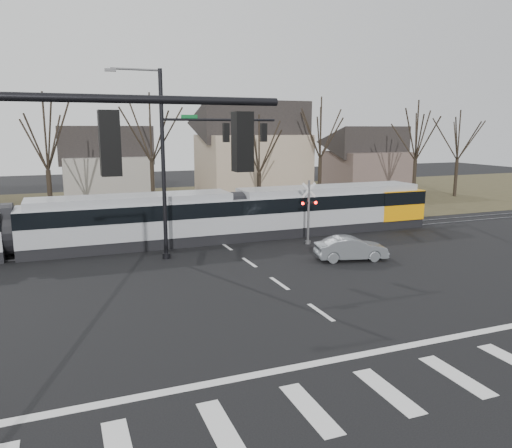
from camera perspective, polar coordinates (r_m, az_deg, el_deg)
name	(u,v)px	position (r m, az deg, el deg)	size (l,w,h in m)	color
ground	(348,331)	(18.54, 10.45, -11.95)	(140.00, 140.00, 0.00)	black
grass_verge	(167,205)	(47.87, -10.12, 2.14)	(140.00, 28.00, 0.01)	#38331E
crosswalk	(423,383)	(15.63, 18.53, -16.87)	(27.00, 2.60, 0.01)	silver
stop_line	(377,352)	(17.17, 13.70, -13.98)	(28.00, 0.35, 0.01)	silver
lane_dashes	(217,240)	(32.58, -4.51, -1.80)	(0.18, 30.00, 0.01)	silver
rail_pair	(218,240)	(32.39, -4.40, -1.83)	(90.00, 1.52, 0.06)	#59595E
tram	(130,219)	(31.13, -14.25, 0.53)	(41.77, 3.10, 3.17)	gray
sedan	(351,248)	(27.92, 10.81, -2.76)	(4.14, 2.23, 1.30)	slate
signal_pole_far	(192,155)	(27.81, -7.34, 7.83)	(9.28, 0.44, 10.20)	black
rail_crossing_signal	(309,214)	(31.15, 6.02, 1.11)	(1.08, 0.36, 4.00)	#59595B
tree_row	(204,155)	(42.01, -6.01, 7.90)	(59.20, 7.20, 10.00)	black
house_b	(106,162)	(50.70, -16.77, 6.84)	(8.64, 7.56, 7.65)	gray
house_c	(252,148)	(50.84, -0.45, 8.73)	(10.80, 8.64, 10.10)	gray
house_d	(367,156)	(59.63, 12.54, 7.58)	(8.64, 7.56, 7.65)	brown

